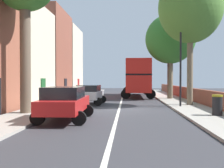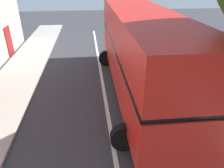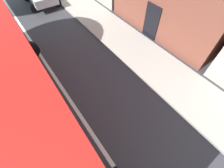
{
  "view_description": "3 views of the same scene",
  "coord_description": "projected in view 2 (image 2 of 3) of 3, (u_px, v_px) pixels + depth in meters",
  "views": [
    {
      "loc": [
        0.55,
        -17.7,
        2.03
      ],
      "look_at": [
        -0.96,
        8.35,
        1.55
      ],
      "focal_mm": 42.45,
      "sensor_mm": 36.0,
      "label": 1
    },
    {
      "loc": [
        -0.7,
        3.94,
        5.41
      ],
      "look_at": [
        0.31,
        12.55,
        0.93
      ],
      "focal_mm": 34.0,
      "sensor_mm": 36.0,
      "label": 2
    },
    {
      "loc": [
        0.62,
        17.58,
        6.28
      ],
      "look_at": [
        -1.26,
        15.01,
        2.05
      ],
      "focal_mm": 24.64,
      "sensor_mm": 36.0,
      "label": 3
    }
  ],
  "objects": [
    {
      "name": "double_decker_bus",
      "position": [
        140.0,
        48.0,
        9.86
      ],
      "size": [
        3.65,
        11.33,
        4.06
      ],
      "color": "red",
      "rests_on": "ground"
    }
  ]
}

